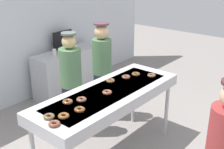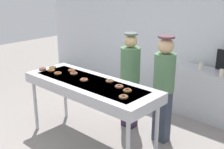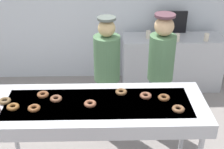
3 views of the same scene
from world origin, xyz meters
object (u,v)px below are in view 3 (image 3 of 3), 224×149
Objects in this scene: chocolate_donut_8 at (90,104)px; worker_baker at (160,70)px; chocolate_donut_0 at (121,92)px; chocolate_donut_2 at (178,109)px; paper_cup_1 at (148,34)px; paper_cup_2 at (207,37)px; chocolate_donut_9 at (146,96)px; chocolate_donut_7 at (13,107)px; paper_cup_0 at (177,37)px; chocolate_donut_6 at (5,101)px; fryer_conveyor at (98,110)px; chocolate_donut_10 at (34,108)px; menu_display at (172,22)px; worker_assistant at (107,72)px; chocolate_donut_5 at (164,98)px; prep_counter at (171,62)px; chocolate_donut_1 at (43,95)px; chocolate_donut_3 at (56,99)px.

worker_baker is at bearing 45.05° from chocolate_donut_8.
chocolate_donut_0 and chocolate_donut_2 have the same top height.
paper_cup_1 is 1.00× the size of paper_cup_2.
chocolate_donut_9 is at bearing 77.63° from worker_baker.
chocolate_donut_7 is 2.68m from paper_cup_1.
chocolate_donut_6 is at bearing -139.12° from paper_cup_0.
fryer_conveyor is at bearing -110.80° from paper_cup_1.
chocolate_donut_10 is at bearing -123.05° from paper_cup_1.
chocolate_donut_10 is 3.02m from menu_display.
chocolate_donut_5 is at bearing 109.65° from worker_assistant.
chocolate_donut_5 is 1.00× the size of chocolate_donut_6.
chocolate_donut_10 is 2.91m from prep_counter.
chocolate_donut_9 is 0.85m from worker_assistant.
menu_display is at bearing 61.16° from chocolate_donut_8.
chocolate_donut_1 is 2.80m from menu_display.
chocolate_donut_6 is 3.24m from paper_cup_2.
worker_assistant is 13.55× the size of paper_cup_1.
chocolate_donut_1 is at bearing 40.98° from chocolate_donut_7.
worker_baker is (0.86, 0.86, -0.08)m from chocolate_donut_8.
menu_display is (0.71, 2.20, 0.05)m from chocolate_donut_9.
prep_counter is at bearing -99.90° from worker_baker.
chocolate_donut_7 is 2.87m from paper_cup_0.
worker_assistant is (-0.68, 0.03, -0.03)m from worker_baker.
chocolate_donut_0 is 1.01× the size of paper_cup_1.
worker_assistant is at bearing 102.28° from chocolate_donut_0.
chocolate_donut_3 is (0.15, -0.08, 0.00)m from chocolate_donut_1.
chocolate_donut_8 is at bearing -4.84° from chocolate_donut_6.
paper_cup_1 is at bearing 74.10° from chocolate_donut_0.
chocolate_donut_0 is at bearing -129.79° from paper_cup_2.
chocolate_donut_5 is at bearing 6.94° from chocolate_donut_10.
chocolate_donut_8 is at bearing -132.15° from paper_cup_2.
chocolate_donut_1 is 0.38m from chocolate_donut_6.
worker_baker reaches higher than chocolate_donut_6.
prep_counter is (0.42, 2.23, -0.59)m from chocolate_donut_2.
chocolate_donut_5 is 0.07× the size of worker_baker.
chocolate_donut_6 is 1.01× the size of paper_cup_2.
chocolate_donut_7 and chocolate_donut_8 have the same top height.
chocolate_donut_5 is at bearing -12.94° from chocolate_donut_9.
fryer_conveyor is 0.61m from chocolate_donut_1.
paper_cup_1 is at bearing -136.06° from worker_assistant.
chocolate_donut_9 is 1.01× the size of paper_cup_1.
chocolate_donut_2 and chocolate_donut_10 have the same top height.
chocolate_donut_7 is at bearing 37.80° from worker_baker.
paper_cup_2 is at bearing -9.14° from paper_cup_1.
chocolate_donut_1 is at bearing 167.72° from chocolate_donut_2.
paper_cup_1 reaches higher than prep_counter.
paper_cup_1 is (0.54, 1.88, -0.07)m from chocolate_donut_0.
chocolate_donut_7 is at bearing 172.60° from chocolate_donut_10.
chocolate_donut_7 is 0.26× the size of menu_display.
chocolate_donut_5 is at bearing -15.75° from chocolate_donut_0.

